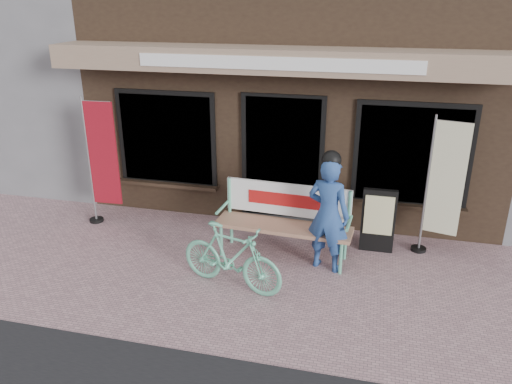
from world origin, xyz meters
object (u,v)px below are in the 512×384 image
(bench, at_px, (285,215))
(nobori_cream, at_px, (442,186))
(menu_stand, at_px, (378,220))
(person, at_px, (328,213))
(bicycle, at_px, (231,257))
(nobori_red, at_px, (101,160))

(bench, height_order, nobori_cream, nobori_cream)
(menu_stand, bearing_deg, bench, -162.36)
(bench, relative_size, nobori_cream, 0.96)
(person, xyz_separation_m, nobori_cream, (1.53, 0.79, 0.23))
(person, height_order, bicycle, person)
(nobori_cream, bearing_deg, bench, -152.02)
(nobori_cream, xyz_separation_m, menu_stand, (-0.84, -0.11, -0.57))
(bench, height_order, menu_stand, bench)
(person, relative_size, menu_stand, 1.75)
(person, bearing_deg, bench, 174.69)
(bench, xyz_separation_m, bicycle, (-0.51, -1.06, -0.18))
(nobori_cream, bearing_deg, menu_stand, -158.47)
(bench, bearing_deg, bicycle, -112.15)
(bicycle, distance_m, nobori_cream, 3.19)
(person, xyz_separation_m, bicycle, (-1.16, -0.80, -0.41))
(nobori_red, xyz_separation_m, nobori_cream, (5.31, 0.16, -0.03))
(nobori_red, bearing_deg, menu_stand, -2.11)
(bench, xyz_separation_m, nobori_red, (-3.13, 0.38, 0.48))
(bench, xyz_separation_m, menu_stand, (1.33, 0.43, -0.12))
(bench, distance_m, nobori_cream, 2.28)
(bicycle, bearing_deg, bench, -10.51)
(person, bearing_deg, menu_stand, 61.12)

